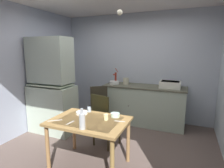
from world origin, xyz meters
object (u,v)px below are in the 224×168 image
at_px(hutch_cabinet, 52,89).
at_px(mug_dark, 89,109).
at_px(dining_table, 89,126).
at_px(hand_pump, 116,77).
at_px(glass_bottle, 82,121).
at_px(sink_basin, 170,85).
at_px(chair_far_side, 104,120).
at_px(mixing_bowl_counter, 114,83).
at_px(serving_bowl_wide, 115,115).
at_px(chair_by_counter, 98,105).

height_order(hutch_cabinet, mug_dark, hutch_cabinet).
distance_m(hutch_cabinet, dining_table, 1.57).
bearing_deg(hand_pump, glass_bottle, -78.82).
height_order(sink_basin, glass_bottle, sink_basin).
distance_m(hand_pump, chair_far_side, 1.53).
xyz_separation_m(sink_basin, mixing_bowl_counter, (-1.31, -0.05, -0.04)).
height_order(hutch_cabinet, chair_far_side, hutch_cabinet).
bearing_deg(serving_bowl_wide, sink_basin, 69.38).
relative_size(hutch_cabinet, mug_dark, 22.31).
bearing_deg(chair_far_side, hand_pump, 103.34).
relative_size(hutch_cabinet, serving_bowl_wide, 14.37).
xyz_separation_m(chair_far_side, glass_bottle, (0.13, -0.92, 0.34)).
bearing_deg(glass_bottle, mug_dark, 112.11).
bearing_deg(sink_basin, mug_dark, -124.05).
relative_size(hand_pump, serving_bowl_wide, 2.81).
distance_m(mixing_bowl_counter, glass_bottle, 2.26).
distance_m(hutch_cabinet, sink_basin, 2.56).
bearing_deg(serving_bowl_wide, hutch_cabinet, 163.02).
height_order(dining_table, chair_far_side, chair_far_side).
relative_size(dining_table, glass_bottle, 4.12).
xyz_separation_m(chair_by_counter, serving_bowl_wide, (0.86, -1.11, 0.27)).
height_order(hand_pump, dining_table, hand_pump).
relative_size(mixing_bowl_counter, dining_table, 0.21).
xyz_separation_m(hutch_cabinet, sink_basin, (2.27, 1.18, 0.06)).
height_order(mixing_bowl_counter, chair_far_side, mixing_bowl_counter).
bearing_deg(chair_by_counter, chair_far_side, -56.38).
relative_size(serving_bowl_wide, glass_bottle, 0.51).
xyz_separation_m(dining_table, glass_bottle, (0.07, -0.30, 0.21)).
bearing_deg(sink_basin, glass_bottle, -110.84).
bearing_deg(chair_far_side, serving_bowl_wide, -44.35).
bearing_deg(hand_pump, mug_dark, -83.08).
bearing_deg(hand_pump, sink_basin, -1.97).
relative_size(mixing_bowl_counter, chair_by_counter, 0.24).
relative_size(chair_by_counter, mug_dark, 10.79).
bearing_deg(hand_pump, mixing_bowl_counter, -89.46).
relative_size(sink_basin, mug_dark, 4.93).
xyz_separation_m(dining_table, chair_by_counter, (-0.56, 1.38, -0.14)).
relative_size(hutch_cabinet, dining_table, 1.77).
bearing_deg(mixing_bowl_counter, glass_bottle, -78.38).
distance_m(mixing_bowl_counter, chair_by_counter, 0.72).
distance_m(chair_by_counter, glass_bottle, 1.83).
relative_size(chair_far_side, serving_bowl_wide, 7.04).
bearing_deg(hutch_cabinet, hand_pump, 52.13).
relative_size(sink_basin, chair_by_counter, 0.46).
relative_size(mixing_bowl_counter, serving_bowl_wide, 1.67).
distance_m(mixing_bowl_counter, mug_dark, 1.61).
relative_size(chair_far_side, chair_by_counter, 1.01).
bearing_deg(hand_pump, chair_far_side, -76.66).
height_order(dining_table, chair_by_counter, chair_by_counter).
relative_size(chair_far_side, mug_dark, 10.93).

